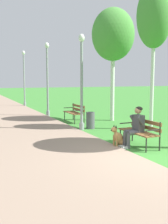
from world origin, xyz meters
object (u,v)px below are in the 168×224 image
(dog_shepherd, at_px, (119,138))
(litter_bin, at_px, (90,120))
(birch_tree_second, at_px, (154,17))
(park_bench_near, at_px, (140,130))
(lamp_post_near, at_px, (82,81))
(lamp_post_mid, at_px, (47,79))
(park_bench_mid, at_px, (75,111))
(person_seated_on_near_bench, at_px, (135,125))
(birch_tree_third, at_px, (113,35))
(lamp_post_far, at_px, (24,78))

(dog_shepherd, relative_size, litter_bin, 1.17)
(birch_tree_second, relative_size, litter_bin, 8.37)
(park_bench_near, bearing_deg, dog_shepherd, 159.60)
(lamp_post_near, bearing_deg, litter_bin, 17.40)
(dog_shepherd, distance_m, lamp_post_mid, 7.76)
(birch_tree_second, height_order, litter_bin, birch_tree_second)
(park_bench_mid, bearing_deg, person_seated_on_near_bench, -91.69)
(park_bench_near, bearing_deg, litter_bin, 92.55)
(dog_shepherd, height_order, lamp_post_near, lamp_post_near)
(dog_shepherd, xyz_separation_m, birch_tree_second, (2.71, 1.90, 4.28))
(park_bench_mid, xyz_separation_m, dog_shepherd, (-0.57, -5.04, -0.25))
(lamp_post_near, distance_m, birch_tree_second, 3.85)
(park_bench_near, height_order, birch_tree_third, birch_tree_third)
(park_bench_near, height_order, lamp_post_near, lamp_post_near)
(birch_tree_third, bearing_deg, lamp_post_mid, 131.38)
(lamp_post_far, relative_size, litter_bin, 6.06)
(person_seated_on_near_bench, bearing_deg, dog_shepherd, 149.15)
(birch_tree_third, bearing_deg, park_bench_near, -110.49)
(dog_shepherd, distance_m, birch_tree_second, 5.41)
(lamp_post_mid, bearing_deg, park_bench_near, -84.89)
(birch_tree_second, bearing_deg, litter_bin, 152.14)
(lamp_post_far, xyz_separation_m, birch_tree_third, (2.56, -9.05, 2.03))
(lamp_post_mid, distance_m, lamp_post_far, 6.19)
(birch_tree_third, xyz_separation_m, litter_bin, (-1.98, -1.59, -3.88))
(person_seated_on_near_bench, relative_size, dog_shepherd, 1.52)
(park_bench_near, distance_m, lamp_post_mid, 7.96)
(person_seated_on_near_bench, bearing_deg, park_bench_near, 4.45)
(dog_shepherd, relative_size, birch_tree_third, 0.15)
(dog_shepherd, bearing_deg, park_bench_near, -20.40)
(dog_shepherd, xyz_separation_m, lamp_post_mid, (-0.07, 7.53, 1.86))
(person_seated_on_near_bench, distance_m, lamp_post_far, 14.06)
(park_bench_near, relative_size, park_bench_mid, 1.00)
(park_bench_mid, height_order, person_seated_on_near_bench, person_seated_on_near_bench)
(park_bench_near, xyz_separation_m, lamp_post_near, (-0.62, 3.16, 1.49))
(park_bench_mid, xyz_separation_m, lamp_post_near, (-0.57, -2.11, 1.49))
(lamp_post_far, height_order, birch_tree_third, birch_tree_third)
(birch_tree_second, height_order, birch_tree_third, birch_tree_second)
(person_seated_on_near_bench, distance_m, birch_tree_third, 6.39)
(park_bench_near, height_order, lamp_post_mid, lamp_post_mid)
(park_bench_near, height_order, lamp_post_far, lamp_post_far)
(park_bench_mid, height_order, lamp_post_far, lamp_post_far)
(lamp_post_mid, bearing_deg, lamp_post_near, -89.05)
(birch_tree_second, bearing_deg, dog_shepherd, -145.01)
(litter_bin, bearing_deg, birch_tree_third, 38.78)
(dog_shepherd, distance_m, lamp_post_near, 3.41)
(dog_shepherd, relative_size, lamp_post_near, 0.21)
(birch_tree_third, bearing_deg, dog_shepherd, -117.71)
(lamp_post_near, distance_m, lamp_post_far, 10.79)
(lamp_post_mid, bearing_deg, lamp_post_far, 90.37)
(person_seated_on_near_bench, bearing_deg, lamp_post_mid, 93.58)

